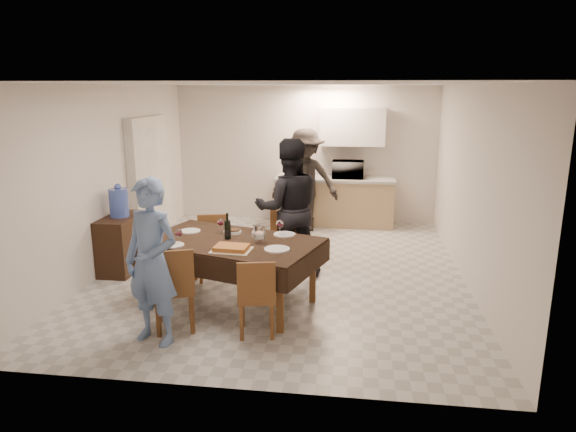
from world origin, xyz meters
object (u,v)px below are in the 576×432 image
(console, at_px, (122,243))
(water_pitcher, at_px, (259,234))
(person_near, at_px, (152,262))
(person_far, at_px, (289,209))
(wine_bottle, at_px, (227,226))
(person_kitchen, at_px, (305,180))
(savoury_tart, at_px, (231,248))
(microwave, at_px, (348,169))
(dining_table, at_px, (231,243))
(water_jug, at_px, (119,203))

(console, height_order, water_pitcher, water_pitcher)
(person_near, bearing_deg, person_far, 80.52)
(water_pitcher, bearing_deg, person_near, -131.99)
(wine_bottle, xyz_separation_m, person_kitchen, (0.59, 3.37, -0.03))
(savoury_tart, bearing_deg, water_pitcher, 52.85)
(water_pitcher, xyz_separation_m, microwave, (0.94, 3.92, 0.17))
(dining_table, height_order, console, dining_table)
(savoury_tart, bearing_deg, console, 145.81)
(person_near, bearing_deg, water_pitcher, 66.17)
(dining_table, relative_size, person_kitchen, 1.24)
(wine_bottle, height_order, savoury_tart, wine_bottle)
(water_pitcher, height_order, microwave, microwave)
(savoury_tart, bearing_deg, person_far, 72.53)
(microwave, xyz_separation_m, person_kitchen, (-0.76, -0.45, -0.15))
(water_jug, distance_m, microwave, 4.29)
(console, relative_size, wine_bottle, 2.71)
(wine_bottle, bearing_deg, dining_table, -45.00)
(dining_table, height_order, wine_bottle, wine_bottle)
(savoury_tart, distance_m, person_kitchen, 3.83)
(console, height_order, wine_bottle, wine_bottle)
(dining_table, xyz_separation_m, person_near, (-0.55, -1.05, 0.10))
(microwave, relative_size, person_kitchen, 0.31)
(person_near, bearing_deg, savoury_tart, 64.03)
(console, xyz_separation_m, savoury_tart, (1.92, -1.31, 0.43))
(savoury_tart, xyz_separation_m, person_kitchen, (0.44, 3.80, 0.10))
(microwave, distance_m, person_kitchen, 0.89)
(dining_table, relative_size, person_near, 1.35)
(console, height_order, savoury_tart, savoury_tart)
(water_jug, distance_m, person_far, 2.38)
(dining_table, height_order, person_far, person_far)
(water_jug, height_order, person_far, person_far)
(savoury_tart, height_order, person_far, person_far)
(dining_table, xyz_separation_m, water_pitcher, (0.35, -0.05, 0.14))
(dining_table, xyz_separation_m, water_jug, (-1.82, 0.93, 0.23))
(dining_table, xyz_separation_m, wine_bottle, (-0.05, 0.05, 0.19))
(person_far, bearing_deg, dining_table, 48.05)
(dining_table, relative_size, water_pitcher, 10.95)
(water_jug, xyz_separation_m, person_near, (1.27, -1.98, -0.14))
(console, relative_size, microwave, 1.47)
(microwave, distance_m, person_near, 5.26)
(water_jug, relative_size, person_kitchen, 0.21)
(savoury_tart, height_order, microwave, microwave)
(savoury_tart, bearing_deg, dining_table, 104.74)
(wine_bottle, bearing_deg, console, 153.69)
(console, bearing_deg, dining_table, -26.94)
(water_jug, height_order, microwave, microwave)
(dining_table, distance_m, person_far, 1.20)
(console, distance_m, person_far, 2.44)
(person_far, bearing_deg, console, -11.34)
(person_near, bearing_deg, person_kitchen, 94.50)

